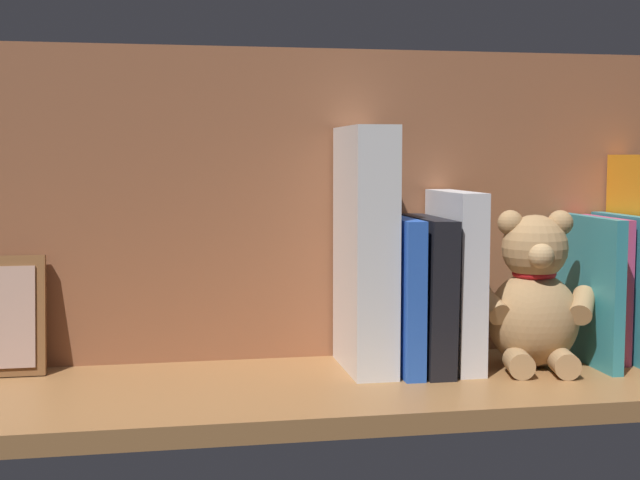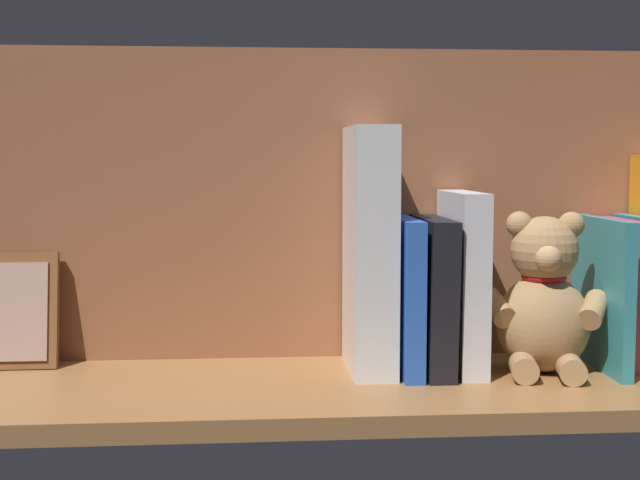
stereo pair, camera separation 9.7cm
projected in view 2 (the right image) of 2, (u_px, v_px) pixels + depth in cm
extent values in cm
cube|color=#9E6B3D|center=(320.00, 389.00, 98.42)|extent=(98.20, 28.79, 2.20)
cube|color=#945838|center=(312.00, 204.00, 108.59)|extent=(98.20, 1.50, 37.65)
cube|color=teal|center=(639.00, 291.00, 105.03)|extent=(1.54, 13.07, 17.60)
cube|color=#B23F72|center=(615.00, 292.00, 105.39)|extent=(2.76, 11.94, 17.30)
cube|color=teal|center=(601.00, 293.00, 103.16)|extent=(1.37, 15.98, 17.61)
ellipsoid|color=tan|center=(543.00, 323.00, 101.62)|extent=(12.38, 11.52, 11.21)
sphere|color=tan|center=(545.00, 250.00, 100.82)|extent=(7.71, 7.71, 7.71)
sphere|color=tan|center=(571.00, 225.00, 100.19)|extent=(2.98, 2.98, 2.98)
sphere|color=tan|center=(519.00, 224.00, 100.91)|extent=(2.98, 2.98, 2.98)
sphere|color=tan|center=(548.00, 258.00, 97.64)|extent=(2.98, 2.98, 2.98)
cylinder|color=tan|center=(593.00, 310.00, 99.39)|extent=(5.14, 6.06, 4.15)
cylinder|color=tan|center=(497.00, 308.00, 100.71)|extent=(3.38, 5.82, 4.15)
cylinder|color=tan|center=(571.00, 369.00, 96.99)|extent=(3.78, 4.73, 2.98)
cylinder|color=tan|center=(524.00, 368.00, 97.61)|extent=(3.78, 4.73, 2.98)
torus|color=red|center=(544.00, 276.00, 101.11)|extent=(6.06, 6.06, 0.88)
cube|color=silver|center=(462.00, 281.00, 102.74)|extent=(3.19, 13.89, 20.64)
cube|color=black|center=(432.00, 294.00, 102.19)|extent=(3.34, 14.68, 17.71)
cube|color=blue|center=(405.00, 295.00, 102.01)|extent=(2.22, 14.51, 17.68)
cube|color=silver|center=(370.00, 249.00, 101.64)|extent=(4.86, 13.41, 28.11)
cube|color=brown|center=(1.00, 311.00, 103.54)|extent=(13.18, 3.74, 13.63)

